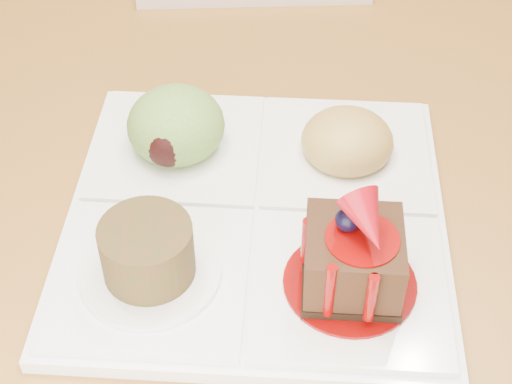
# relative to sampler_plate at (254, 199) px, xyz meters

# --- Properties ---
(ground) EXTENTS (6.00, 6.00, 0.00)m
(ground) POSITION_rel_sampler_plate_xyz_m (-0.08, 0.61, -0.77)
(ground) COLOR #5B331A
(sampler_plate) EXTENTS (0.33, 0.33, 0.11)m
(sampler_plate) POSITION_rel_sampler_plate_xyz_m (0.00, 0.00, 0.00)
(sampler_plate) COLOR white
(sampler_plate) RESTS_ON dining_table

